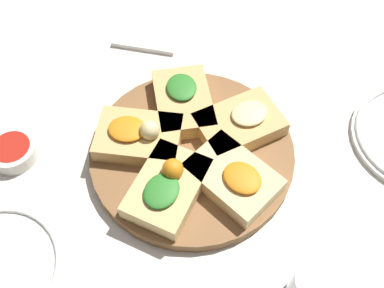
# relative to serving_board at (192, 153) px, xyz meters

# --- Properties ---
(ground_plane) EXTENTS (3.00, 3.00, 0.00)m
(ground_plane) POSITION_rel_serving_board_xyz_m (0.00, 0.00, -0.01)
(ground_plane) COLOR silver
(serving_board) EXTENTS (0.35, 0.35, 0.02)m
(serving_board) POSITION_rel_serving_board_xyz_m (0.00, 0.00, 0.00)
(serving_board) COLOR brown
(serving_board) RESTS_ON ground_plane
(focaccia_slice_0) EXTENTS (0.17, 0.16, 0.04)m
(focaccia_slice_0) POSITION_rel_serving_board_xyz_m (-0.07, 0.05, 0.03)
(focaccia_slice_0) COLOR #E5C689
(focaccia_slice_0) RESTS_ON serving_board
(focaccia_slice_1) EXTENTS (0.17, 0.16, 0.04)m
(focaccia_slice_1) POSITION_rel_serving_board_xyz_m (-0.07, -0.05, 0.03)
(focaccia_slice_1) COLOR tan
(focaccia_slice_1) RESTS_ON serving_board
(focaccia_slice_2) EXTENTS (0.13, 0.16, 0.04)m
(focaccia_slice_2) POSITION_rel_serving_board_xyz_m (0.03, -0.09, 0.03)
(focaccia_slice_2) COLOR tan
(focaccia_slice_2) RESTS_ON serving_board
(focaccia_slice_3) EXTENTS (0.14, 0.10, 0.06)m
(focaccia_slice_3) POSITION_rel_serving_board_xyz_m (0.09, 0.00, 0.03)
(focaccia_slice_3) COLOR tan
(focaccia_slice_3) RESTS_ON serving_board
(focaccia_slice_4) EXTENTS (0.13, 0.16, 0.06)m
(focaccia_slice_4) POSITION_rel_serving_board_xyz_m (0.03, 0.09, 0.03)
(focaccia_slice_4) COLOR #DBB775
(focaccia_slice_4) RESTS_ON serving_board
(napkin_stack) EXTENTS (0.14, 0.12, 0.01)m
(napkin_stack) POSITION_rel_serving_board_xyz_m (0.14, -0.29, -0.01)
(napkin_stack) COLOR white
(napkin_stack) RESTS_ON ground_plane
(dipping_bowl) EXTENTS (0.08, 0.08, 0.03)m
(dipping_bowl) POSITION_rel_serving_board_xyz_m (0.30, 0.04, 0.00)
(dipping_bowl) COLOR silver
(dipping_bowl) RESTS_ON ground_plane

